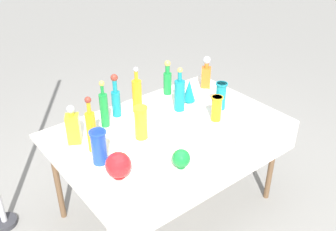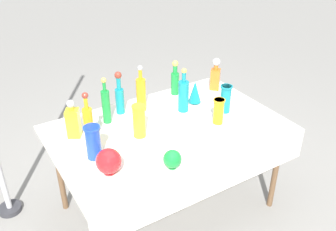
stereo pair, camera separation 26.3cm
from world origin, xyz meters
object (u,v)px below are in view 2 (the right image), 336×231
tall_bottle_4 (184,95)px  round_bowl_1 (172,159)px  square_decanter_1 (215,75)px  tall_bottle_0 (175,80)px  fluted_vase_0 (195,92)px  round_bowl_0 (109,161)px  slender_vase_0 (139,120)px  tall_bottle_1 (106,105)px  square_decanter_0 (73,121)px  tall_bottle_3 (120,96)px  tall_bottle_5 (141,93)px  slender_vase_1 (226,98)px  slender_vase_2 (219,110)px  slender_vase_3 (93,141)px  tall_bottle_2 (89,125)px

tall_bottle_4 → round_bowl_1: bearing=-129.0°
square_decanter_1 → tall_bottle_0: bearing=163.3°
round_bowl_1 → fluted_vase_0: bearing=45.7°
round_bowl_0 → round_bowl_1: (0.35, -0.16, -0.02)m
tall_bottle_4 → slender_vase_0: tall_bottle_4 is taller
tall_bottle_1 → square_decanter_0: tall_bottle_1 is taller
tall_bottle_0 → square_decanter_0: tall_bottle_0 is taller
tall_bottle_3 → tall_bottle_5: 0.17m
tall_bottle_0 → round_bowl_1: bearing=-123.6°
round_bowl_1 → tall_bottle_0: bearing=56.4°
tall_bottle_4 → fluted_vase_0: size_ratio=1.88×
tall_bottle_1 → round_bowl_0: size_ratio=2.18×
tall_bottle_1 → fluted_vase_0: (0.72, -0.09, -0.05)m
tall_bottle_4 → round_bowl_1: size_ratio=2.88×
tall_bottle_1 → slender_vase_1: size_ratio=1.63×
round_bowl_0 → tall_bottle_0: bearing=37.0°
tall_bottle_0 → square_decanter_0: size_ratio=1.07×
slender_vase_1 → slender_vase_2: (-0.15, -0.11, -0.01)m
slender_vase_3 → round_bowl_0: 0.20m
slender_vase_2 → tall_bottle_0: bearing=91.3°
tall_bottle_0 → tall_bottle_4: (-0.10, -0.27, 0.01)m
tall_bottle_1 → tall_bottle_2: size_ratio=0.91×
tall_bottle_5 → slender_vase_0: size_ratio=1.55×
slender_vase_1 → tall_bottle_5: bearing=145.7°
tall_bottle_4 → tall_bottle_5: bearing=146.1°
tall_bottle_1 → slender_vase_2: size_ratio=1.85×
slender_vase_1 → fluted_vase_0: slender_vase_1 is taller
square_decanter_1 → slender_vase_1: 0.40m
square_decanter_0 → slender_vase_2: 1.02m
slender_vase_0 → slender_vase_1: 0.72m
tall_bottle_3 → tall_bottle_5: (0.16, -0.04, 0.00)m
slender_vase_1 → round_bowl_1: bearing=-152.3°
tall_bottle_2 → slender_vase_3: size_ratio=1.72×
tall_bottle_2 → fluted_vase_0: (0.93, 0.12, -0.06)m
tall_bottle_2 → slender_vase_2: 0.92m
tall_bottle_1 → round_bowl_0: (-0.23, -0.55, -0.06)m
slender_vase_0 → tall_bottle_4: bearing=17.0°
tall_bottle_4 → square_decanter_0: size_ratio=1.27×
tall_bottle_2 → tall_bottle_4: (0.78, 0.06, -0.02)m
tall_bottle_4 → tall_bottle_0: bearing=70.0°
slender_vase_3 → tall_bottle_4: bearing=14.4°
slender_vase_0 → slender_vase_1: bearing=-3.4°
round_bowl_0 → square_decanter_1: bearing=24.8°
tall_bottle_2 → tall_bottle_4: tall_bottle_2 is taller
tall_bottle_0 → square_decanter_1: 0.36m
round_bowl_0 → round_bowl_1: round_bowl_0 is taller
tall_bottle_0 → tall_bottle_2: bearing=-159.0°
tall_bottle_0 → tall_bottle_3: size_ratio=0.87×
tall_bottle_4 → slender_vase_3: (-0.81, -0.21, -0.02)m
tall_bottle_2 → fluted_vase_0: bearing=7.4°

